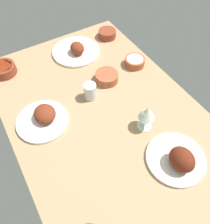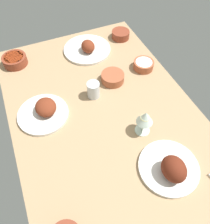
% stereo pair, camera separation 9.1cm
% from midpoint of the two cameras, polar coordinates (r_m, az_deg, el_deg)
% --- Properties ---
extents(dining_table, '(1.40, 0.90, 0.04)m').
position_cam_midpoint_polar(dining_table, '(1.13, -2.29, -1.33)').
color(dining_table, tan).
rests_on(dining_table, ground).
extents(plate_far_side, '(0.25, 0.25, 0.11)m').
position_cam_midpoint_polar(plate_far_side, '(0.99, 15.63, -11.56)').
color(plate_far_side, silver).
rests_on(plate_far_side, dining_table).
extents(plate_center_main, '(0.29, 0.29, 0.08)m').
position_cam_midpoint_polar(plate_center_main, '(1.45, -9.12, 15.03)').
color(plate_center_main, silver).
rests_on(plate_center_main, dining_table).
extents(plate_near_viewer, '(0.25, 0.25, 0.08)m').
position_cam_midpoint_polar(plate_near_viewer, '(1.12, -17.57, -1.58)').
color(plate_near_viewer, silver).
rests_on(plate_near_viewer, dining_table).
extents(bowl_potatoes, '(0.11, 0.11, 0.05)m').
position_cam_midpoint_polar(bowl_potatoes, '(1.56, -1.21, 19.19)').
color(bowl_potatoes, brown).
rests_on(bowl_potatoes, dining_table).
extents(bowl_sauce, '(0.14, 0.14, 0.05)m').
position_cam_midpoint_polar(bowl_sauce, '(1.43, -26.08, 9.68)').
color(bowl_sauce, brown).
rests_on(bowl_sauce, dining_table).
extents(bowl_cream, '(0.12, 0.12, 0.05)m').
position_cam_midpoint_polar(bowl_cream, '(1.35, 5.60, 12.54)').
color(bowl_cream, '#A35133').
rests_on(bowl_cream, dining_table).
extents(bowl_pasta, '(0.13, 0.13, 0.05)m').
position_cam_midpoint_polar(bowl_pasta, '(1.25, -1.67, 8.80)').
color(bowl_pasta, '#A35133').
rests_on(bowl_pasta, dining_table).
extents(wine_glass, '(0.08, 0.08, 0.14)m').
position_cam_midpoint_polar(wine_glass, '(1.00, 8.08, -0.59)').
color(wine_glass, silver).
rests_on(wine_glass, dining_table).
extents(water_tumbler, '(0.07, 0.07, 0.09)m').
position_cam_midpoint_polar(water_tumbler, '(1.16, -6.04, 5.14)').
color(water_tumbler, silver).
rests_on(water_tumbler, dining_table).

